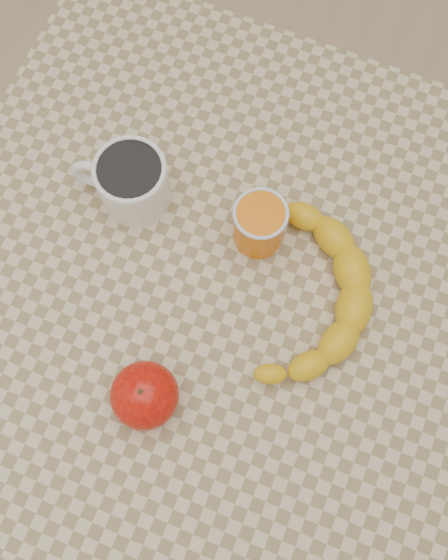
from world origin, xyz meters
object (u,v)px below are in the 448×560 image
at_px(apple, 145,395).
at_px(table, 224,301).
at_px(orange_juice_glass, 259,224).
at_px(banana, 305,293).
at_px(coffee_mug, 131,180).

bearing_deg(apple, table, 79.85).
bearing_deg(orange_juice_glass, banana, -33.78).
bearing_deg(coffee_mug, banana, -10.82).
xyz_separation_m(table, apple, (-0.03, -0.17, 0.12)).
bearing_deg(coffee_mug, orange_juice_glass, 2.20).
distance_m(table, banana, 0.15).
height_order(table, coffee_mug, coffee_mug).
bearing_deg(apple, coffee_mug, 117.97).
relative_size(coffee_mug, banana, 0.42).
height_order(coffee_mug, banana, coffee_mug).
distance_m(apple, banana, 0.23).
bearing_deg(table, banana, 12.50).
height_order(orange_juice_glass, apple, orange_juice_glass).
bearing_deg(banana, table, -179.26).
xyz_separation_m(table, banana, (0.10, 0.02, 0.11)).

